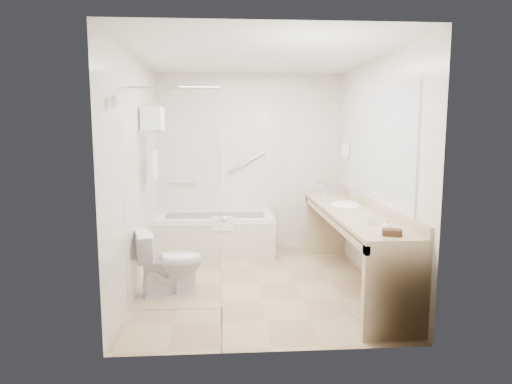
{
  "coord_description": "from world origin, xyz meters",
  "views": [
    {
      "loc": [
        -0.36,
        -4.95,
        1.74
      ],
      "look_at": [
        0.0,
        0.3,
        1.0
      ],
      "focal_mm": 32.0,
      "sensor_mm": 36.0,
      "label": 1
    }
  ],
  "objects": [
    {
      "name": "drinking_glass_far",
      "position": [
        0.87,
        0.59,
        0.89
      ],
      "size": [
        0.07,
        0.07,
        0.09
      ],
      "primitive_type": "cylinder",
      "rotation": [
        0.0,
        0.0,
        -0.07
      ],
      "color": "silver",
      "rests_on": "vanity_counter"
    },
    {
      "name": "bathtub",
      "position": [
        -0.5,
        1.24,
        0.28
      ],
      "size": [
        1.6,
        0.73,
        0.59
      ],
      "color": "white",
      "rests_on": "floor"
    },
    {
      "name": "faucet",
      "position": [
        1.2,
        0.25,
        0.93
      ],
      "size": [
        0.03,
        0.03,
        0.14
      ],
      "primitive_type": "cylinder",
      "color": "silver",
      "rests_on": "vanity_counter"
    },
    {
      "name": "water_bottle_right",
      "position": [
        0.87,
        0.46,
        0.95
      ],
      "size": [
        0.06,
        0.06,
        0.21
      ],
      "rotation": [
        0.0,
        0.0,
        0.03
      ],
      "color": "silver",
      "rests_on": "vanity_counter"
    },
    {
      "name": "sink",
      "position": [
        1.05,
        0.25,
        0.82
      ],
      "size": [
        0.4,
        0.52,
        0.14
      ],
      "primitive_type": "ellipsoid",
      "color": "white",
      "rests_on": "vanity_counter"
    },
    {
      "name": "amenity_basket",
      "position": [
        1.03,
        -1.32,
        0.88
      ],
      "size": [
        0.18,
        0.15,
        0.05
      ],
      "primitive_type": "cube",
      "rotation": [
        0.0,
        0.0,
        -0.29
      ],
      "color": "#492D1A",
      "rests_on": "vanity_counter"
    },
    {
      "name": "grab_bar_short",
      "position": [
        -0.95,
        1.56,
        0.95
      ],
      "size": [
        0.4,
        0.03,
        0.03
      ],
      "primitive_type": "cylinder",
      "rotation": [
        0.0,
        1.57,
        0.0
      ],
      "color": "silver",
      "rests_on": "wall_back"
    },
    {
      "name": "soap_bottle_b",
      "position": [
        1.02,
        -1.21,
        0.9
      ],
      "size": [
        0.1,
        0.13,
        0.09
      ],
      "primitive_type": "imported",
      "rotation": [
        0.0,
        0.0,
        -0.07
      ],
      "color": "silver",
      "rests_on": "vanity_counter"
    },
    {
      "name": "shower_enclosure",
      "position": [
        -0.63,
        -0.93,
        1.07
      ],
      "size": [
        0.96,
        0.91,
        2.11
      ],
      "color": "silver",
      "rests_on": "floor"
    },
    {
      "name": "water_bottle_left",
      "position": [
        0.91,
        1.1,
        0.93
      ],
      "size": [
        0.06,
        0.06,
        0.18
      ],
      "rotation": [
        0.0,
        0.0,
        0.24
      ],
      "color": "silver",
      "rests_on": "vanity_counter"
    },
    {
      "name": "towel_shelf",
      "position": [
        -1.17,
        0.35,
        1.75
      ],
      "size": [
        0.24,
        0.55,
        0.81
      ],
      "color": "silver",
      "rests_on": "wall_left"
    },
    {
      "name": "floor",
      "position": [
        0.0,
        0.0,
        0.0
      ],
      "size": [
        3.2,
        3.2,
        0.0
      ],
      "primitive_type": "plane",
      "color": "tan",
      "rests_on": "ground"
    },
    {
      "name": "water_bottle_mid",
      "position": [
        0.92,
        0.96,
        0.93
      ],
      "size": [
        0.05,
        0.05,
        0.18
      ],
      "rotation": [
        0.0,
        0.0,
        -0.14
      ],
      "color": "silver",
      "rests_on": "vanity_counter"
    },
    {
      "name": "wall_right",
      "position": [
        1.3,
        0.0,
        1.25
      ],
      "size": [
        0.1,
        3.2,
        2.5
      ],
      "primitive_type": "cube",
      "color": "silver",
      "rests_on": "ground"
    },
    {
      "name": "wall_left",
      "position": [
        -1.3,
        0.0,
        1.25
      ],
      "size": [
        0.1,
        3.2,
        2.5
      ],
      "primitive_type": "cube",
      "color": "silver",
      "rests_on": "ground"
    },
    {
      "name": "ceiling",
      "position": [
        0.0,
        0.0,
        2.5
      ],
      "size": [
        2.6,
        3.2,
        0.1
      ],
      "primitive_type": "cube",
      "color": "silver",
      "rests_on": "wall_back"
    },
    {
      "name": "drinking_glass_near",
      "position": [
        0.92,
        1.1,
        0.9
      ],
      "size": [
        0.09,
        0.09,
        0.1
      ],
      "primitive_type": "cylinder",
      "rotation": [
        0.0,
        0.0,
        -0.27
      ],
      "color": "silver",
      "rests_on": "vanity_counter"
    },
    {
      "name": "soap_bottle_a",
      "position": [
        1.01,
        -0.84,
        0.88
      ],
      "size": [
        0.11,
        0.15,
        0.06
      ],
      "primitive_type": "imported",
      "rotation": [
        0.0,
        0.0,
        -0.33
      ],
      "color": "silver",
      "rests_on": "vanity_counter"
    },
    {
      "name": "hairdryer_unit",
      "position": [
        1.25,
        1.05,
        1.45
      ],
      "size": [
        0.08,
        0.1,
        0.18
      ],
      "primitive_type": "cube",
      "color": "silver",
      "rests_on": "wall_right"
    },
    {
      "name": "vanity_counter",
      "position": [
        1.02,
        -0.15,
        0.64
      ],
      "size": [
        0.55,
        2.7,
        0.95
      ],
      "color": "tan",
      "rests_on": "floor"
    },
    {
      "name": "mirror",
      "position": [
        1.29,
        -0.15,
        1.55
      ],
      "size": [
        0.02,
        2.0,
        1.2
      ],
      "primitive_type": "cube",
      "color": "silver",
      "rests_on": "wall_right"
    },
    {
      "name": "wall_front",
      "position": [
        0.0,
        -1.6,
        1.25
      ],
      "size": [
        2.6,
        0.1,
        2.5
      ],
      "primitive_type": "cube",
      "color": "silver",
      "rests_on": "ground"
    },
    {
      "name": "wall_back",
      "position": [
        0.0,
        1.6,
        1.25
      ],
      "size": [
        2.6,
        0.1,
        2.5
      ],
      "primitive_type": "cube",
      "color": "silver",
      "rests_on": "ground"
    },
    {
      "name": "grab_bar_long",
      "position": [
        -0.05,
        1.56,
        1.25
      ],
      "size": [
        0.53,
        0.03,
        0.33
      ],
      "primitive_type": "cylinder",
      "rotation": [
        0.0,
        1.05,
        0.0
      ],
      "color": "silver",
      "rests_on": "wall_back"
    },
    {
      "name": "toilet",
      "position": [
        -0.95,
        -0.25,
        0.34
      ],
      "size": [
        0.78,
        0.57,
        0.68
      ],
      "primitive_type": "imported",
      "rotation": [
        0.0,
        0.0,
        1.86
      ],
      "color": "white",
      "rests_on": "floor"
    }
  ]
}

